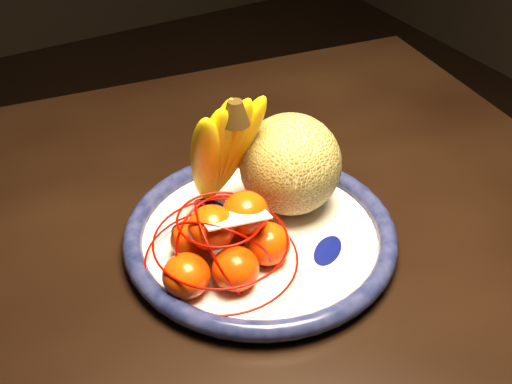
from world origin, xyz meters
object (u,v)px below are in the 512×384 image
dining_table (55,336)px  fruit_bowl (260,235)px  cantaloupe (290,164)px  banana_bunch (219,149)px  mandarin_bag (225,243)px

dining_table → fruit_bowl: (0.25, -0.05, 0.09)m
dining_table → cantaloupe: (0.31, -0.02, 0.15)m
cantaloupe → banana_bunch: size_ratio=0.67×
cantaloupe → dining_table: bearing=175.9°
fruit_bowl → mandarin_bag: (-0.06, -0.02, 0.03)m
fruit_bowl → mandarin_bag: mandarin_bag is taller
fruit_bowl → banana_bunch: (-0.02, 0.06, 0.09)m
fruit_bowl → cantaloupe: cantaloupe is taller
mandarin_bag → cantaloupe: bearing=25.1°
fruit_bowl → mandarin_bag: 0.07m
fruit_bowl → cantaloupe: size_ratio=2.61×
dining_table → cantaloupe: size_ratio=12.57×
cantaloupe → mandarin_bag: bearing=-154.9°
dining_table → mandarin_bag: (0.19, -0.08, 0.12)m
banana_bunch → dining_table: bearing=174.5°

